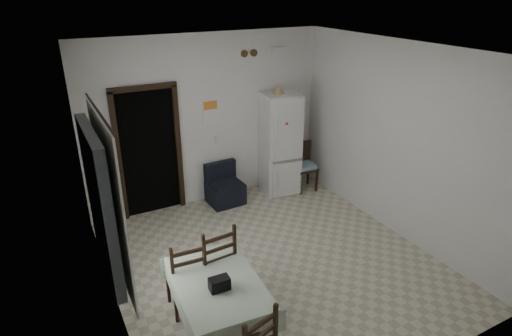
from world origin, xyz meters
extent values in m
plane|color=beige|center=(0.00, 0.00, 0.00)|extent=(4.50, 4.50, 0.00)
cube|color=black|center=(-1.05, 2.46, 1.05)|extent=(0.90, 0.45, 2.10)
cube|color=black|center=(-1.54, 2.22, 1.05)|extent=(0.08, 0.10, 2.18)
cube|color=black|center=(-0.56, 2.22, 1.05)|extent=(0.08, 0.10, 2.18)
cube|color=black|center=(-1.05, 2.22, 2.14)|extent=(1.06, 0.10, 0.08)
cube|color=silver|center=(-2.15, -0.20, 1.55)|extent=(0.10, 1.20, 1.60)
cube|color=white|center=(-2.04, -0.20, 1.55)|extent=(0.02, 1.45, 1.85)
cylinder|color=black|center=(-2.03, -0.20, 2.50)|extent=(0.02, 1.60, 0.02)
cube|color=white|center=(0.05, 2.24, 1.62)|extent=(0.28, 0.02, 0.40)
cube|color=orange|center=(0.05, 2.23, 1.72)|extent=(0.24, 0.01, 0.14)
cube|color=beige|center=(0.15, 2.24, 1.10)|extent=(0.08, 0.02, 0.12)
cylinder|color=#503920|center=(0.70, 2.23, 2.52)|extent=(0.12, 0.03, 0.12)
cylinder|color=#503920|center=(0.88, 2.23, 2.52)|extent=(0.12, 0.03, 0.12)
cube|color=white|center=(1.35, 2.21, 2.55)|extent=(0.25, 0.07, 0.09)
cone|color=tan|center=(1.18, 1.92, 1.94)|extent=(0.22, 0.22, 0.17)
cube|color=black|center=(-1.20, -0.96, 0.75)|extent=(0.22, 0.14, 0.14)
camera|label=1|loc=(-2.54, -4.29, 3.61)|focal=30.00mm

